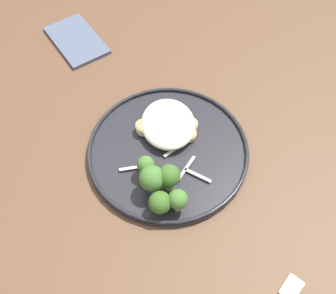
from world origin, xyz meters
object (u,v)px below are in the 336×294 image
(seared_scallop_left_edge, at_px, (188,134))
(broccoli_floret_small_sprig, at_px, (160,203))
(seared_scallop_center_golden, at_px, (171,116))
(folded_napkin, at_px, (77,40))
(seared_scallop_large_seared, at_px, (190,125))
(broccoli_floret_right_tilted, at_px, (146,165))
(seared_scallop_tilted_round, at_px, (144,127))
(dinner_plate, at_px, (168,151))
(broccoli_floret_center_pile, at_px, (169,176))
(broccoli_floret_rear_charred, at_px, (152,179))
(broccoli_floret_tall_stalk, at_px, (178,200))

(seared_scallop_left_edge, distance_m, broccoli_floret_small_sprig, 0.16)
(seared_scallop_center_golden, distance_m, folded_napkin, 0.30)
(seared_scallop_large_seared, relative_size, broccoli_floret_right_tilted, 0.68)
(seared_scallop_center_golden, xyz_separation_m, broccoli_floret_right_tilted, (-0.11, 0.06, 0.02))
(seared_scallop_tilted_round, distance_m, broccoli_floret_right_tilted, 0.09)
(seared_scallop_tilted_round, height_order, seared_scallop_large_seared, seared_scallop_tilted_round)
(dinner_plate, distance_m, broccoli_floret_center_pile, 0.09)
(broccoli_floret_small_sprig, xyz_separation_m, broccoli_floret_center_pile, (0.04, -0.02, 0.01))
(broccoli_floret_rear_charred, xyz_separation_m, folded_napkin, (0.39, 0.13, -0.04))
(seared_scallop_center_golden, height_order, broccoli_floret_right_tilted, broccoli_floret_right_tilted)
(dinner_plate, distance_m, seared_scallop_center_golden, 0.07)
(broccoli_floret_tall_stalk, height_order, broccoli_floret_center_pile, broccoli_floret_center_pile)
(broccoli_floret_tall_stalk, height_order, broccoli_floret_rear_charred, broccoli_floret_rear_charred)
(broccoli_floret_small_sprig, relative_size, folded_napkin, 0.32)
(seared_scallop_left_edge, bearing_deg, broccoli_floret_rear_charred, 143.02)
(broccoli_floret_center_pile, bearing_deg, broccoli_floret_small_sprig, 153.85)
(broccoli_floret_center_pile, bearing_deg, seared_scallop_tilted_round, 14.28)
(broccoli_floret_tall_stalk, relative_size, folded_napkin, 0.33)
(broccoli_floret_tall_stalk, relative_size, broccoli_floret_rear_charred, 0.81)
(broccoli_floret_tall_stalk, xyz_separation_m, folded_napkin, (0.43, 0.17, -0.04))
(broccoli_floret_right_tilted, xyz_separation_m, folded_napkin, (0.36, 0.12, -0.03))
(seared_scallop_center_golden, distance_m, broccoli_floret_tall_stalk, 0.19)
(broccoli_floret_tall_stalk, bearing_deg, broccoli_floret_center_pile, 12.50)
(seared_scallop_large_seared, distance_m, broccoli_floret_small_sprig, 0.18)
(seared_scallop_large_seared, bearing_deg, broccoli_floret_right_tilted, 134.76)
(seared_scallop_left_edge, distance_m, broccoli_floret_tall_stalk, 0.15)
(broccoli_floret_right_tilted, relative_size, broccoli_floret_center_pile, 0.75)
(seared_scallop_large_seared, height_order, folded_napkin, seared_scallop_large_seared)
(broccoli_floret_rear_charred, bearing_deg, seared_scallop_left_edge, -36.98)
(seared_scallop_left_edge, bearing_deg, seared_scallop_large_seared, -16.37)
(broccoli_floret_right_tilted, relative_size, broccoli_floret_rear_charred, 0.74)
(dinner_plate, bearing_deg, broccoli_floret_rear_charred, 154.94)
(broccoli_floret_tall_stalk, xyz_separation_m, broccoli_floret_small_sprig, (-0.00, 0.03, -0.00))
(seared_scallop_tilted_round, height_order, seared_scallop_left_edge, seared_scallop_tilted_round)
(seared_scallop_left_edge, distance_m, seared_scallop_large_seared, 0.02)
(seared_scallop_left_edge, bearing_deg, folded_napkin, 34.89)
(dinner_plate, xyz_separation_m, seared_scallop_large_seared, (0.04, -0.05, 0.01))
(seared_scallop_left_edge, height_order, folded_napkin, seared_scallop_left_edge)
(broccoli_floret_center_pile, distance_m, folded_napkin, 0.42)
(dinner_plate, bearing_deg, broccoli_floret_right_tilted, 135.36)
(broccoli_floret_right_tilted, distance_m, folded_napkin, 0.38)
(seared_scallop_left_edge, bearing_deg, seared_scallop_tilted_round, 73.25)
(broccoli_floret_center_pile, bearing_deg, dinner_plate, -5.57)
(seared_scallop_large_seared, distance_m, broccoli_floret_right_tilted, 0.13)
(seared_scallop_tilted_round, distance_m, broccoli_floret_tall_stalk, 0.17)
(broccoli_floret_center_pile, bearing_deg, broccoli_floret_tall_stalk, -167.50)
(seared_scallop_left_edge, xyz_separation_m, broccoli_floret_rear_charred, (-0.10, 0.08, 0.03))
(seared_scallop_center_golden, bearing_deg, broccoli_floret_tall_stalk, 176.31)
(seared_scallop_center_golden, distance_m, broccoli_floret_rear_charred, 0.16)
(seared_scallop_tilted_round, bearing_deg, broccoli_floret_right_tilted, 177.17)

